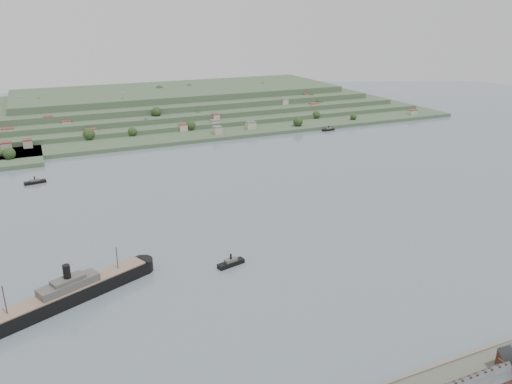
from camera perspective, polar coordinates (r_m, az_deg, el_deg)
name	(u,v)px	position (r m, az deg, el deg)	size (l,w,h in m)	color
ground	(267,229)	(322.66, 1.22, -4.20)	(1400.00, 1400.00, 0.00)	slate
far_peninsula	(160,107)	(687.47, -10.88, 9.52)	(760.00, 309.00, 30.00)	#344B32
steamship	(62,297)	(258.76, -21.34, -11.12)	(93.13, 47.54, 23.62)	black
tugboat	(231,263)	(277.37, -2.88, -8.08)	(16.36, 7.69, 7.12)	black
ferry_west	(35,182)	(443.65, -23.94, 1.07)	(17.21, 7.11, 6.26)	black
ferry_east	(328,129)	(596.50, 8.27, 7.09)	(15.86, 5.24, 5.86)	black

